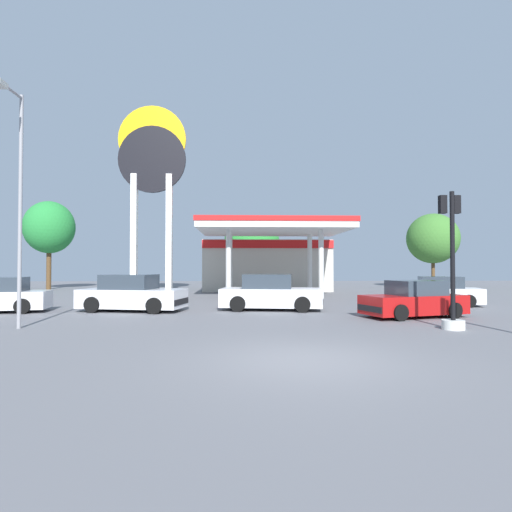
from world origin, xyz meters
The scene contains 12 objects.
ground_plane centered at (0.00, 0.00, 0.00)m, with size 90.00×90.00×0.00m, color slate.
gas_station centered at (0.73, 23.90, 2.40)m, with size 9.79×13.37×4.79m.
station_pole_sign centered at (-7.43, 20.35, 8.39)m, with size 4.64×0.56×13.03m.
car_0 centered at (8.46, 11.76, 0.65)m, with size 4.29×2.61×1.44m.
car_1 centered at (5.30, 7.11, 0.64)m, with size 4.21×2.67×1.40m.
car_2 centered at (-6.05, 9.70, 0.72)m, with size 4.71×2.69×1.59m.
car_3 centered at (0.01, 9.94, 0.72)m, with size 4.68×2.54×1.59m.
traffic_signal_0 centered at (5.23, 4.04, 1.66)m, with size 0.68×0.70×4.29m.
tree_0 centered at (-17.28, 26.89, 5.15)m, with size 4.07×4.07×7.35m.
tree_1 centered at (-0.35, 27.19, 4.23)m, with size 4.67×4.67×6.12m.
tree_2 centered at (15.58, 27.50, 4.35)m, with size 4.46×4.46×6.55m.
corner_streetlamp centered at (-8.31, 4.52, 4.41)m, with size 0.24×1.48×7.39m.
Camera 1 is at (-1.37, -8.83, 1.98)m, focal length 29.58 mm.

